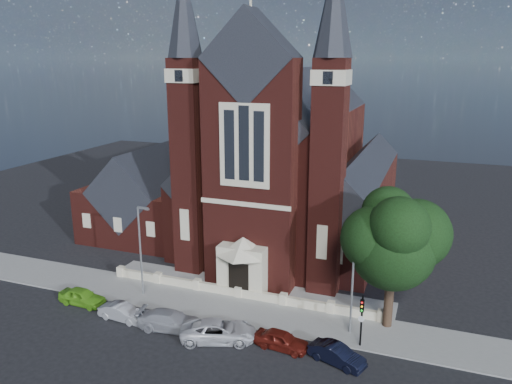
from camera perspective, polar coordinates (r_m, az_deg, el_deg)
ground at (r=51.22m, az=1.69°, el=-7.91°), size 120.00×120.00×0.00m
pavement_strip at (r=42.37m, az=-3.01°, el=-13.10°), size 60.00×5.00×0.12m
forecourt_paving at (r=45.66m, az=-0.99°, el=-10.89°), size 26.00×3.00×0.14m
forecourt_wall at (r=44.00m, az=-1.95°, el=-11.96°), size 24.00×0.40×0.90m
church at (r=56.01m, az=4.37°, el=2.85°), size 20.01×34.90×29.20m
parish_hall at (r=59.11m, az=-12.17°, el=-0.97°), size 12.00×12.20×10.24m
street_tree at (r=37.81m, az=15.51°, el=-5.66°), size 6.40×6.60×10.70m
street_lamp_left at (r=43.58m, az=-13.01°, el=-6.02°), size 1.16×0.22×8.09m
street_lamp_right at (r=37.38m, az=11.13°, el=-9.54°), size 1.16×0.22×8.09m
traffic_signal at (r=36.76m, az=11.99°, el=-13.54°), size 0.28×0.42×4.00m
car_lime_van at (r=44.99m, az=-19.25°, el=-11.23°), size 4.14×1.76×1.39m
car_silver_a at (r=41.71m, az=-15.03°, el=-13.12°), size 3.98×1.62×1.28m
car_silver_b at (r=39.55m, az=-9.75°, el=-14.29°), size 5.28×2.68×1.47m
car_white_suv at (r=37.80m, az=-4.31°, el=-15.53°), size 6.07×4.29×1.54m
car_dark_red at (r=36.87m, az=2.95°, el=-16.54°), size 4.07×1.99×1.34m
car_navy at (r=35.75m, az=9.23°, el=-17.88°), size 4.20×2.59×1.31m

